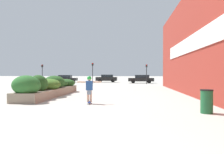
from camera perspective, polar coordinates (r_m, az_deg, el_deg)
name	(u,v)px	position (r m, az deg, el deg)	size (l,w,h in m)	color
building_wall_right	(207,35)	(15.03, 23.52, 10.15)	(0.67, 33.94, 8.26)	maroon
planter_box	(50,87)	(17.19, -15.78, -2.48)	(1.90, 9.18, 1.61)	gray
skateboard	(89,102)	(12.39, -5.94, -6.62)	(0.26, 0.81, 0.10)	navy
skateboarder	(89,86)	(12.31, -5.94, -2.42)	(1.36, 0.26, 1.46)	tan
trash_bin	(207,101)	(10.14, 23.49, -5.85)	(0.53, 0.53, 1.02)	#1E5B33
car_leftmost	(141,79)	(39.96, 7.64, -0.46)	(4.60, 1.93, 1.49)	black
car_center_left	(66,78)	(44.74, -11.98, -0.37)	(4.38, 1.91, 1.44)	black
car_center_right	(193,79)	(43.11, 20.39, -0.47)	(4.61, 1.97, 1.39)	slate
car_rightmost	(107,78)	(43.78, -1.39, -0.33)	(4.20, 1.88, 1.53)	black
traffic_light_left	(93,70)	(36.57, -5.10, 1.93)	(0.28, 0.30, 3.50)	black
traffic_light_right	(147,71)	(36.15, 9.01, 1.66)	(0.28, 0.30, 3.21)	black
traffic_light_far_left	(42,71)	(39.24, -17.77, 1.62)	(0.28, 0.30, 3.28)	black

